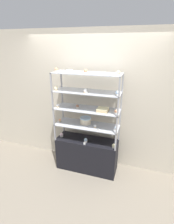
# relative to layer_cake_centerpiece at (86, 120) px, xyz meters

# --- Properties ---
(ground_plane) EXTENTS (20.00, 20.00, 0.00)m
(ground_plane) POSITION_rel_layer_cake_centerpiece_xyz_m (0.04, -0.05, -1.02)
(ground_plane) COLOR gray
(back_wall) EXTENTS (8.00, 0.05, 2.60)m
(back_wall) POSITION_rel_layer_cake_centerpiece_xyz_m (0.04, 0.30, 0.28)
(back_wall) COLOR beige
(back_wall) RESTS_ON ground_plane
(display_base) EXTENTS (1.15, 0.40, 0.65)m
(display_base) POSITION_rel_layer_cake_centerpiece_xyz_m (0.04, -0.05, -0.70)
(display_base) COLOR black
(display_base) RESTS_ON ground_plane
(display_riser_lower) EXTENTS (1.15, 0.40, 0.31)m
(display_riser_lower) POSITION_rel_layer_cake_centerpiece_xyz_m (0.04, -0.05, -0.08)
(display_riser_lower) COLOR #99999E
(display_riser_lower) RESTS_ON display_base
(display_riser_middle) EXTENTS (1.15, 0.40, 0.31)m
(display_riser_middle) POSITION_rel_layer_cake_centerpiece_xyz_m (0.04, -0.05, 0.23)
(display_riser_middle) COLOR #99999E
(display_riser_middle) RESTS_ON display_riser_lower
(display_riser_upper) EXTENTS (1.15, 0.40, 0.31)m
(display_riser_upper) POSITION_rel_layer_cake_centerpiece_xyz_m (0.04, -0.05, 0.54)
(display_riser_upper) COLOR #99999E
(display_riser_upper) RESTS_ON display_riser_middle
(display_riser_top) EXTENTS (1.15, 0.40, 0.31)m
(display_riser_top) POSITION_rel_layer_cake_centerpiece_xyz_m (0.04, -0.05, 0.85)
(display_riser_top) COLOR #99999E
(display_riser_top) RESTS_ON display_riser_upper
(layer_cake_centerpiece) EXTENTS (0.20, 0.20, 0.12)m
(layer_cake_centerpiece) POSITION_rel_layer_cake_centerpiece_xyz_m (0.00, 0.00, 0.00)
(layer_cake_centerpiece) COLOR beige
(layer_cake_centerpiece) RESTS_ON display_riser_lower
(sheet_cake_frosted) EXTENTS (0.19, 0.18, 0.06)m
(sheet_cake_frosted) POSITION_rel_layer_cake_centerpiece_xyz_m (0.34, -0.09, 0.28)
(sheet_cake_frosted) COLOR #DBBC84
(sheet_cake_frosted) RESTS_ON display_riser_middle
(cupcake_0) EXTENTS (0.06, 0.06, 0.08)m
(cupcake_0) POSITION_rel_layer_cake_centerpiece_xyz_m (-0.47, -0.08, -0.34)
(cupcake_0) COLOR white
(cupcake_0) RESTS_ON display_base
(cupcake_1) EXTENTS (0.06, 0.06, 0.08)m
(cupcake_1) POSITION_rel_layer_cake_centerpiece_xyz_m (0.04, -0.12, -0.34)
(cupcake_1) COLOR white
(cupcake_1) RESTS_ON display_base
(cupcake_2) EXTENTS (0.06, 0.06, 0.08)m
(cupcake_2) POSITION_rel_layer_cake_centerpiece_xyz_m (0.57, -0.16, -0.34)
(cupcake_2) COLOR beige
(cupcake_2) RESTS_ON display_base
(price_tag_0) EXTENTS (0.04, 0.00, 0.04)m
(price_tag_0) POSITION_rel_layer_cake_centerpiece_xyz_m (0.05, -0.23, -0.35)
(price_tag_0) COLOR white
(price_tag_0) RESTS_ON display_base
(cupcake_3) EXTENTS (0.05, 0.05, 0.07)m
(cupcake_3) POSITION_rel_layer_cake_centerpiece_xyz_m (-0.48, -0.09, -0.03)
(cupcake_3) COLOR #CCB28C
(cupcake_3) RESTS_ON display_riser_lower
(cupcake_4) EXTENTS (0.05, 0.05, 0.07)m
(cupcake_4) POSITION_rel_layer_cake_centerpiece_xyz_m (0.22, -0.12, -0.03)
(cupcake_4) COLOR #CCB28C
(cupcake_4) RESTS_ON display_riser_lower
(cupcake_5) EXTENTS (0.05, 0.05, 0.07)m
(cupcake_5) POSITION_rel_layer_cake_centerpiece_xyz_m (0.58, -0.10, -0.03)
(cupcake_5) COLOR beige
(cupcake_5) RESTS_ON display_riser_lower
(price_tag_1) EXTENTS (0.04, 0.00, 0.04)m
(price_tag_1) POSITION_rel_layer_cake_centerpiece_xyz_m (0.30, -0.23, -0.04)
(price_tag_1) COLOR white
(price_tag_1) RESTS_ON display_riser_lower
(cupcake_6) EXTENTS (0.05, 0.05, 0.07)m
(cupcake_6) POSITION_rel_layer_cake_centerpiece_xyz_m (-0.48, -0.14, 0.29)
(cupcake_6) COLOR #CCB28C
(cupcake_6) RESTS_ON display_riser_middle
(cupcake_7) EXTENTS (0.05, 0.05, 0.07)m
(cupcake_7) POSITION_rel_layer_cake_centerpiece_xyz_m (-0.13, -0.08, 0.29)
(cupcake_7) COLOR beige
(cupcake_7) RESTS_ON display_riser_middle
(cupcake_8) EXTENTS (0.05, 0.05, 0.07)m
(cupcake_8) POSITION_rel_layer_cake_centerpiece_xyz_m (0.56, -0.12, 0.29)
(cupcake_8) COLOR white
(cupcake_8) RESTS_ON display_riser_middle
(price_tag_2) EXTENTS (0.04, 0.00, 0.04)m
(price_tag_2) POSITION_rel_layer_cake_centerpiece_xyz_m (0.47, -0.23, 0.27)
(price_tag_2) COLOR white
(price_tag_2) RESTS_ON display_riser_middle
(cupcake_9) EXTENTS (0.06, 0.06, 0.07)m
(cupcake_9) POSITION_rel_layer_cake_centerpiece_xyz_m (-0.48, -0.15, 0.60)
(cupcake_9) COLOR #CCB28C
(cupcake_9) RESTS_ON display_riser_upper
(cupcake_10) EXTENTS (0.06, 0.06, 0.07)m
(cupcake_10) POSITION_rel_layer_cake_centerpiece_xyz_m (0.05, -0.14, 0.60)
(cupcake_10) COLOR #CCB28C
(cupcake_10) RESTS_ON display_riser_upper
(cupcake_11) EXTENTS (0.06, 0.06, 0.07)m
(cupcake_11) POSITION_rel_layer_cake_centerpiece_xyz_m (0.56, -0.12, 0.60)
(cupcake_11) COLOR white
(cupcake_11) RESTS_ON display_riser_upper
(price_tag_3) EXTENTS (0.04, 0.00, 0.04)m
(price_tag_3) POSITION_rel_layer_cake_centerpiece_xyz_m (0.09, -0.23, 0.59)
(price_tag_3) COLOR white
(price_tag_3) RESTS_ON display_riser_upper
(cupcake_12) EXTENTS (0.06, 0.06, 0.07)m
(cupcake_12) POSITION_rel_layer_cake_centerpiece_xyz_m (-0.47, -0.13, 0.91)
(cupcake_12) COLOR beige
(cupcake_12) RESTS_ON display_riser_top
(cupcake_13) EXTENTS (0.06, 0.06, 0.07)m
(cupcake_13) POSITION_rel_layer_cake_centerpiece_xyz_m (0.06, -0.16, 0.91)
(cupcake_13) COLOR white
(cupcake_13) RESTS_ON display_riser_top
(cupcake_14) EXTENTS (0.06, 0.06, 0.07)m
(cupcake_14) POSITION_rel_layer_cake_centerpiece_xyz_m (0.57, -0.16, 0.91)
(cupcake_14) COLOR white
(cupcake_14) RESTS_ON display_riser_top
(price_tag_4) EXTENTS (0.04, 0.00, 0.04)m
(price_tag_4) POSITION_rel_layer_cake_centerpiece_xyz_m (0.41, -0.23, 0.90)
(price_tag_4) COLOR white
(price_tag_4) RESTS_ON display_riser_top
(donut_glazed) EXTENTS (0.13, 0.13, 0.04)m
(donut_glazed) POSITION_rel_layer_cake_centerpiece_xyz_m (-0.26, -0.06, 0.90)
(donut_glazed) COLOR #EFE5CC
(donut_glazed) RESTS_ON display_riser_top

